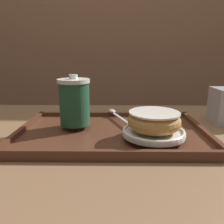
# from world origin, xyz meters

# --- Properties ---
(wall_behind) EXTENTS (8.00, 0.05, 2.40)m
(wall_behind) POSITION_xyz_m (0.00, 1.10, 1.20)
(wall_behind) COLOR #9E6B4C
(wall_behind) RESTS_ON ground_plane
(cafe_table) EXTENTS (1.05, 0.73, 0.74)m
(cafe_table) POSITION_xyz_m (0.00, 0.00, 0.59)
(cafe_table) COLOR #846042
(cafe_table) RESTS_ON ground_plane
(serving_tray) EXTENTS (0.48, 0.30, 0.02)m
(serving_tray) POSITION_xyz_m (-0.01, 0.01, 0.75)
(serving_tray) COLOR #512D1E
(serving_tray) RESTS_ON cafe_table
(coffee_cup_front) EXTENTS (0.08, 0.08, 0.13)m
(coffee_cup_front) POSITION_xyz_m (-0.11, 0.04, 0.83)
(coffee_cup_front) COLOR #235638
(coffee_cup_front) RESTS_ON serving_tray
(plate_with_chocolate_donut) EXTENTS (0.15, 0.15, 0.01)m
(plate_with_chocolate_donut) POSITION_xyz_m (0.08, -0.04, 0.77)
(plate_with_chocolate_donut) COLOR white
(plate_with_chocolate_donut) RESTS_ON serving_tray
(donut_chocolate_glazed) EXTENTS (0.12, 0.12, 0.04)m
(donut_chocolate_glazed) POSITION_xyz_m (0.08, -0.04, 0.80)
(donut_chocolate_glazed) COLOR tan
(donut_chocolate_glazed) RESTS_ON plate_with_chocolate_donut
(spoon) EXTENTS (0.07, 0.15, 0.01)m
(spoon) POSITION_xyz_m (-0.01, 0.13, 0.77)
(spoon) COLOR silver
(spoon) RESTS_ON serving_tray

